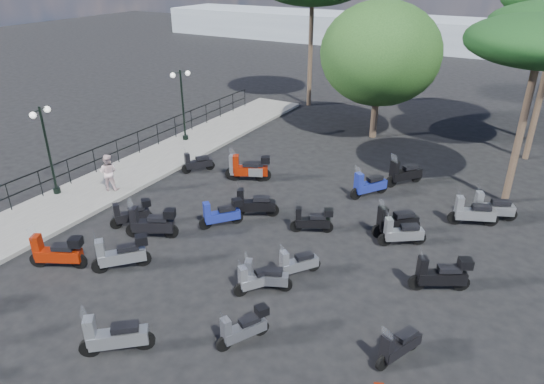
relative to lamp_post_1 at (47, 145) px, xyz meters
The scene contains 32 objects.
ground 7.95m from the lamp_post_1, ahead, with size 120.00×120.00×0.00m, color black.
sidewalk 2.96m from the lamp_post_1, 59.57° to the left, with size 3.00×30.00×0.15m, color #5F5C5B.
railing 2.06m from the lamp_post_1, 99.18° to the left, with size 0.04×26.04×1.10m.
lamp_post_1 is the anchor object (origin of this frame).
lamp_post_2 7.67m from the lamp_post_1, 86.65° to the left, with size 0.59×1.00×3.63m.
pedestrian_far 2.46m from the lamp_post_1, 38.73° to the left, with size 0.74×0.58×1.52m, color beige.
scooter_2 5.70m from the lamp_post_1, 37.91° to the right, with size 1.67×1.01×1.44m.
scooter_3 4.71m from the lamp_post_1, ahead, with size 1.03×1.33×1.22m.
scooter_4 6.15m from the lamp_post_1, 54.50° to the left, with size 1.00×1.28×1.22m.
scooter_5 8.09m from the lamp_post_1, 40.76° to the left, with size 1.70×1.09×1.48m.
scooter_7 10.10m from the lamp_post_1, 30.94° to the right, with size 1.45×1.25×1.44m.
scooter_8 5.86m from the lamp_post_1, ahead, with size 1.68×1.04×1.45m.
scooter_9 6.75m from the lamp_post_1, 21.85° to the right, with size 1.35×1.44×1.43m.
scooter_10 8.40m from the lamp_post_1, 17.76° to the left, with size 1.60×1.00×1.40m.
scooter_11 7.87m from the lamp_post_1, 41.30° to the left, with size 1.75×0.88×1.46m.
scooter_14 11.67m from the lamp_post_1, 16.50° to the right, with size 0.87×1.35×1.18m.
scooter_15 11.07m from the lamp_post_1, ahead, with size 0.98×1.29×1.21m.
scooter_16 7.52m from the lamp_post_1, 10.14° to the left, with size 1.17×1.35×1.30m.
scooter_17 12.71m from the lamp_post_1, 29.44° to the left, with size 1.11×1.55×1.42m.
scooter_20 10.63m from the lamp_post_1, ahead, with size 1.47×0.80×1.25m.
scooter_21 10.66m from the lamp_post_1, 13.77° to the left, with size 1.41×0.87×1.22m.
scooter_22 13.44m from the lamp_post_1, 16.35° to the left, with size 1.36×1.41×1.47m.
scooter_23 14.43m from the lamp_post_1, 33.99° to the left, with size 1.21×1.57×1.48m.
scooter_26 14.82m from the lamp_post_1, ahead, with size 0.79×1.45×1.23m.
scooter_27 15.00m from the lamp_post_1, ahead, with size 1.62×1.05×1.42m.
scooter_28 13.67m from the lamp_post_1, 13.62° to the left, with size 1.42×1.04×1.32m.
scooter_29 16.17m from the lamp_post_1, 21.13° to the left, with size 1.68×0.90×1.41m.
scooter_30 16.96m from the lamp_post_1, 22.83° to the left, with size 1.68×0.90×1.41m.
scooter_31 10.52m from the lamp_post_1, ahead, with size 0.98×1.29×1.21m.
broadleaf_tree 16.07m from the lamp_post_1, 56.76° to the left, with size 6.09×6.09×6.98m.
pine_3 18.37m from the lamp_post_1, 27.86° to the left, with size 5.18×5.18×7.10m.
distant_hills 44.43m from the lamp_post_1, 80.22° to the left, with size 70.00×8.00×3.00m, color gray.
Camera 1 is at (8.75, -9.84, 8.73)m, focal length 32.00 mm.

